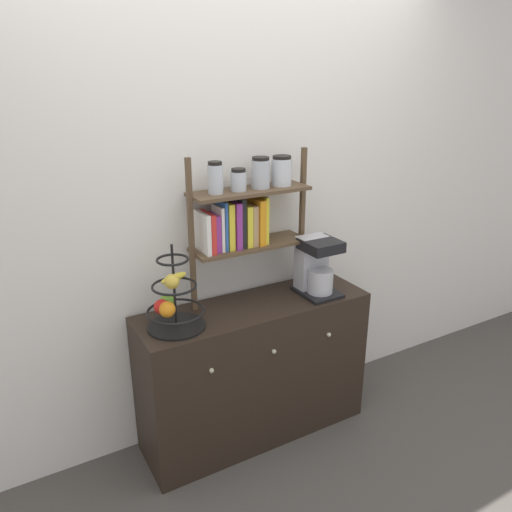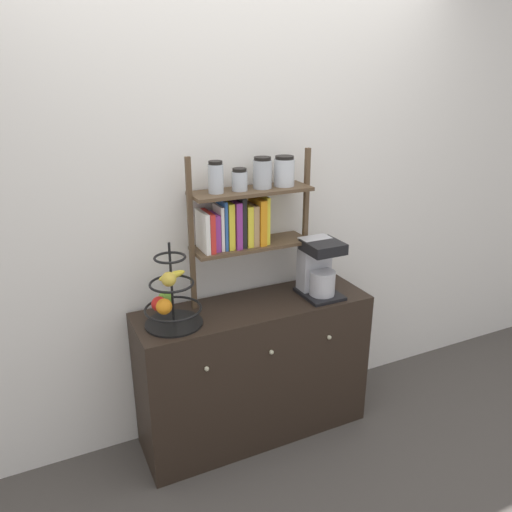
% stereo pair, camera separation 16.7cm
% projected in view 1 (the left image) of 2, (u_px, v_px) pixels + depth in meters
% --- Properties ---
extents(ground_plane, '(12.00, 12.00, 0.00)m').
position_uv_depth(ground_plane, '(272.00, 450.00, 2.74)').
color(ground_plane, '#47423D').
extents(wall_back, '(7.00, 0.05, 2.60)m').
position_uv_depth(wall_back, '(232.00, 202.00, 2.64)').
color(wall_back, silver).
rests_on(wall_back, ground_plane).
extents(sideboard, '(1.26, 0.41, 0.80)m').
position_uv_depth(sideboard, '(254.00, 370.00, 2.76)').
color(sideboard, black).
rests_on(sideboard, ground_plane).
extents(coffee_maker, '(0.20, 0.24, 0.31)m').
position_uv_depth(coffee_maker, '(316.00, 266.00, 2.72)').
color(coffee_maker, black).
rests_on(coffee_maker, sideboard).
extents(fruit_stand, '(0.28, 0.28, 0.42)m').
position_uv_depth(fruit_stand, '(172.00, 302.00, 2.34)').
color(fruit_stand, black).
rests_on(fruit_stand, sideboard).
extents(shelf_hutch, '(0.68, 0.20, 0.78)m').
position_uv_depth(shelf_hutch, '(244.00, 212.00, 2.53)').
color(shelf_hutch, brown).
rests_on(shelf_hutch, sideboard).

